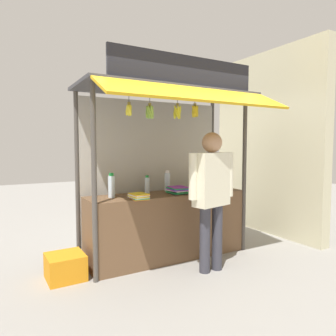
# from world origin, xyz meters

# --- Properties ---
(ground_plane) EXTENTS (20.00, 20.00, 0.00)m
(ground_plane) POSITION_xyz_m (0.00, 0.00, 0.00)
(ground_plane) COLOR gray
(stall_counter) EXTENTS (2.23, 0.60, 0.89)m
(stall_counter) POSITION_xyz_m (0.00, 0.00, 0.45)
(stall_counter) COLOR brown
(stall_counter) RESTS_ON ground
(stall_structure) EXTENTS (2.43, 1.51, 2.64)m
(stall_structure) POSITION_xyz_m (0.00, 0.13, 1.60)
(stall_structure) COLOR #4C4742
(stall_structure) RESTS_ON ground
(water_bottle_back_left) EXTENTS (0.09, 0.09, 0.31)m
(water_bottle_back_left) POSITION_xyz_m (-0.79, 0.06, 1.04)
(water_bottle_back_left) COLOR silver
(water_bottle_back_left) RESTS_ON stall_counter
(water_bottle_center) EXTENTS (0.07, 0.07, 0.24)m
(water_bottle_center) POSITION_xyz_m (0.56, 0.10, 1.01)
(water_bottle_center) COLOR silver
(water_bottle_center) RESTS_ON stall_counter
(water_bottle_mid_right) EXTENTS (0.08, 0.08, 0.30)m
(water_bottle_mid_right) POSITION_xyz_m (0.11, 0.21, 1.03)
(water_bottle_mid_right) COLOR silver
(water_bottle_mid_right) RESTS_ON stall_counter
(water_bottle_far_right) EXTENTS (0.07, 0.07, 0.24)m
(water_bottle_far_right) POSITION_xyz_m (-0.23, 0.18, 1.01)
(water_bottle_far_right) COLOR silver
(water_bottle_far_right) RESTS_ON stall_counter
(magazine_stack_rear_center) EXTENTS (0.26, 0.31, 0.09)m
(magazine_stack_rear_center) POSITION_xyz_m (0.10, -0.09, 0.94)
(magazine_stack_rear_center) COLOR black
(magazine_stack_rear_center) RESTS_ON stall_counter
(magazine_stack_right) EXTENTS (0.21, 0.26, 0.07)m
(magazine_stack_right) POSITION_xyz_m (-0.55, -0.24, 0.93)
(magazine_stack_right) COLOR orange
(magazine_stack_right) RESTS_ON stall_counter
(magazine_stack_back_right) EXTENTS (0.19, 0.28, 0.03)m
(magazine_stack_back_right) POSITION_xyz_m (0.88, -0.05, 0.91)
(magazine_stack_back_right) COLOR red
(magazine_stack_back_right) RESTS_ON stall_counter
(banana_bunch_inner_right) EXTENTS (0.12, 0.12, 0.30)m
(banana_bunch_inner_right) POSITION_xyz_m (-0.47, -0.40, 1.94)
(banana_bunch_inner_right) COLOR #332D23
(banana_bunch_rightmost) EXTENTS (0.11, 0.12, 0.29)m
(banana_bunch_rightmost) POSITION_xyz_m (-0.10, -0.40, 1.96)
(banana_bunch_rightmost) COLOR #332D23
(banana_bunch_leftmost) EXTENTS (0.08, 0.09, 0.28)m
(banana_bunch_leftmost) POSITION_xyz_m (-0.73, -0.40, 1.95)
(banana_bunch_leftmost) COLOR #332D23
(banana_bunch_inner_left) EXTENTS (0.11, 0.10, 0.26)m
(banana_bunch_inner_left) POSITION_xyz_m (0.17, -0.40, 1.99)
(banana_bunch_inner_left) COLOR #332D23
(vendor_person) EXTENTS (0.65, 0.31, 1.71)m
(vendor_person) POSITION_xyz_m (0.22, -0.69, 1.03)
(vendor_person) COLOR #383842
(vendor_person) RESTS_ON ground
(plastic_crate) EXTENTS (0.42, 0.42, 0.29)m
(plastic_crate) POSITION_xyz_m (-1.40, -0.05, 0.15)
(plastic_crate) COLOR orange
(plastic_crate) RESTS_ON ground
(neighbour_wall) EXTENTS (0.20, 2.40, 3.18)m
(neighbour_wall) POSITION_xyz_m (2.20, 0.30, 1.59)
(neighbour_wall) COLOR beige
(neighbour_wall) RESTS_ON ground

